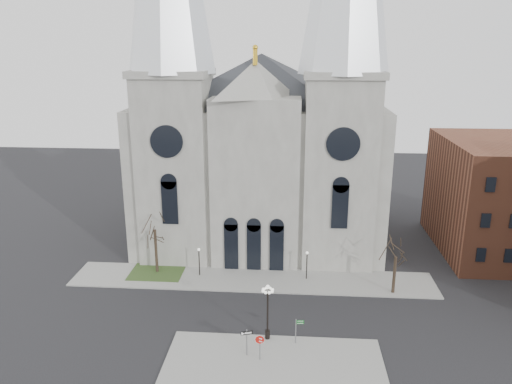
# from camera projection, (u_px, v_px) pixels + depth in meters

# --- Properties ---
(ground) EXTENTS (160.00, 160.00, 0.00)m
(ground) POSITION_uv_depth(u_px,v_px,m) (242.00, 335.00, 44.89)
(ground) COLOR black
(ground) RESTS_ON ground
(sidewalk_near) EXTENTS (18.00, 10.00, 0.14)m
(sidewalk_near) POSITION_uv_depth(u_px,v_px,m) (273.00, 371.00, 39.88)
(sidewalk_near) COLOR gray
(sidewalk_near) RESTS_ON ground
(sidewalk_far) EXTENTS (40.00, 6.00, 0.14)m
(sidewalk_far) POSITION_uv_depth(u_px,v_px,m) (252.00, 279.00, 55.38)
(sidewalk_far) COLOR gray
(sidewalk_far) RESTS_ON ground
(grass_patch) EXTENTS (6.00, 5.00, 0.18)m
(grass_patch) POSITION_uv_depth(u_px,v_px,m) (157.00, 272.00, 57.11)
(grass_patch) COLOR #314B20
(grass_patch) RESTS_ON ground
(cathedral) EXTENTS (33.00, 26.66, 54.00)m
(cathedral) POSITION_uv_depth(u_px,v_px,m) (260.00, 100.00, 61.42)
(cathedral) COLOR gray
(cathedral) RESTS_ON ground
(bg_building_brick) EXTENTS (14.00, 18.00, 14.00)m
(bg_building_brick) POSITION_uv_depth(u_px,v_px,m) (500.00, 197.00, 61.76)
(bg_building_brick) COLOR brown
(bg_building_brick) RESTS_ON ground
(tree_left) EXTENTS (3.20, 3.20, 7.50)m
(tree_left) POSITION_uv_depth(u_px,v_px,m) (155.00, 227.00, 55.53)
(tree_left) COLOR black
(tree_left) RESTS_ON ground
(tree_right) EXTENTS (3.20, 3.20, 6.00)m
(tree_right) POSITION_uv_depth(u_px,v_px,m) (396.00, 254.00, 51.14)
(tree_right) COLOR black
(tree_right) RESTS_ON ground
(ped_lamp_left) EXTENTS (0.32, 0.32, 3.26)m
(ped_lamp_left) POSITION_uv_depth(u_px,v_px,m) (199.00, 257.00, 55.63)
(ped_lamp_left) COLOR black
(ped_lamp_left) RESTS_ON sidewalk_far
(ped_lamp_right) EXTENTS (0.32, 0.32, 3.26)m
(ped_lamp_right) POSITION_uv_depth(u_px,v_px,m) (307.00, 260.00, 54.78)
(ped_lamp_right) COLOR black
(ped_lamp_right) RESTS_ON sidewalk_far
(stop_sign) EXTENTS (0.78, 0.33, 2.30)m
(stop_sign) POSITION_uv_depth(u_px,v_px,m) (260.00, 342.00, 40.78)
(stop_sign) COLOR slate
(stop_sign) RESTS_ON sidewalk_near
(globe_lamp) EXTENTS (1.49, 1.49, 5.23)m
(globe_lamp) POSITION_uv_depth(u_px,v_px,m) (268.00, 305.00, 43.27)
(globe_lamp) COLOR black
(globe_lamp) RESTS_ON sidewalk_near
(one_way_sign) EXTENTS (1.01, 0.35, 2.39)m
(one_way_sign) POSITION_uv_depth(u_px,v_px,m) (247.00, 338.00, 41.42)
(one_way_sign) COLOR slate
(one_way_sign) RESTS_ON sidewalk_near
(street_name_sign) EXTENTS (0.74, 0.14, 2.32)m
(street_name_sign) POSITION_uv_depth(u_px,v_px,m) (297.00, 329.00, 43.14)
(street_name_sign) COLOR slate
(street_name_sign) RESTS_ON sidewalk_near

